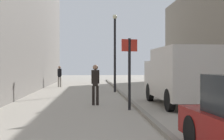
# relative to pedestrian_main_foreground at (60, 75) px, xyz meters

# --- Properties ---
(ground_plane) EXTENTS (80.00, 80.00, 0.00)m
(ground_plane) POSITION_rel_pedestrian_main_foreground_xyz_m (2.55, -9.39, -0.92)
(ground_plane) COLOR #A8A093
(kerb_strip) EXTENTS (0.16, 40.00, 0.12)m
(kerb_strip) POSITION_rel_pedestrian_main_foreground_xyz_m (4.13, -9.39, -0.86)
(kerb_strip) COLOR gray
(kerb_strip) RESTS_ON ground_plane
(pedestrian_main_foreground) EXTENTS (0.31, 0.21, 1.60)m
(pedestrian_main_foreground) POSITION_rel_pedestrian_main_foreground_xyz_m (0.00, 0.00, 0.00)
(pedestrian_main_foreground) COLOR gray
(pedestrian_main_foreground) RESTS_ON ground_plane
(pedestrian_mid_block) EXTENTS (0.33, 0.21, 1.65)m
(pedestrian_mid_block) POSITION_rel_pedestrian_main_foreground_xyz_m (2.58, -11.21, 0.03)
(pedestrian_mid_block) COLOR black
(pedestrian_mid_block) RESTS_ON ground_plane
(delivery_van) EXTENTS (2.14, 4.86, 2.32)m
(delivery_van) POSITION_rel_pedestrian_main_foreground_xyz_m (6.05, -11.55, 0.32)
(delivery_van) COLOR silver
(delivery_van) RESTS_ON ground_plane
(street_sign_post) EXTENTS (0.59, 0.17, 2.60)m
(street_sign_post) POSITION_rel_pedestrian_main_foreground_xyz_m (3.80, -12.69, 0.62)
(street_sign_post) COLOR black
(street_sign_post) RESTS_ON ground_plane
(lamp_post) EXTENTS (0.28, 0.28, 4.76)m
(lamp_post) POSITION_rel_pedestrian_main_foreground_xyz_m (3.86, -4.89, 1.80)
(lamp_post) COLOR black
(lamp_post) RESTS_ON ground_plane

